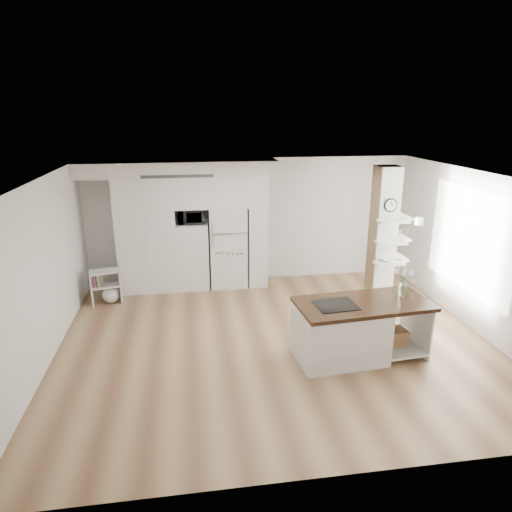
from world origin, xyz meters
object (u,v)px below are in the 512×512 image
at_px(refrigerator, 228,246).
at_px(kitchen_island, 348,330).
at_px(bookshelf, 108,289).
at_px(floor_plant_a, 372,305).

xyz_separation_m(refrigerator, kitchen_island, (1.52, -3.38, -0.40)).
bearing_deg(bookshelf, floor_plant_a, -27.41).
bearing_deg(refrigerator, kitchen_island, -65.84).
height_order(refrigerator, kitchen_island, refrigerator).
distance_m(refrigerator, kitchen_island, 3.73).
bearing_deg(kitchen_island, refrigerator, 109.04).
height_order(refrigerator, bookshelf, refrigerator).
bearing_deg(bookshelf, kitchen_island, -46.32).
height_order(bookshelf, floor_plant_a, bookshelf).
relative_size(refrigerator, kitchen_island, 0.84).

